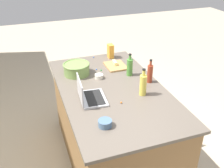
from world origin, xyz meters
TOP-DOWN VIEW (x-y plane):
  - ground_plane at (0.00, 0.00)m, footprint 12.00×12.00m
  - island_counter at (0.00, 0.00)m, footprint 1.73×0.99m
  - laptop at (-0.13, 0.27)m, footprint 0.33×0.25m
  - mixing_bowl_large at (0.42, 0.25)m, footprint 0.29×0.29m
  - bottle_olive at (0.21, -0.27)m, footprint 0.06×0.06m
  - bottle_oil at (-0.20, -0.23)m, footprint 0.07×0.07m
  - bottle_soy at (-0.00, -0.41)m, footprint 0.06×0.06m
  - cutting_board at (0.46, -0.21)m, footprint 0.27×0.22m
  - butter_stick_left at (0.49, -0.21)m, footprint 0.11×0.04m
  - ramekin_small at (-0.54, 0.25)m, footprint 0.11×0.11m
  - ramekin_medium at (0.25, 0.06)m, footprint 0.09×0.09m
  - candy_bag at (0.73, -0.24)m, footprint 0.09×0.06m
  - candy_0 at (0.45, 0.02)m, footprint 0.01×0.01m
  - candy_1 at (0.79, -0.04)m, footprint 0.01×0.01m
  - candy_2 at (-0.28, 0.01)m, footprint 0.02×0.02m
  - candy_3 at (-0.22, 0.21)m, footprint 0.02×0.02m
  - candy_4 at (0.42, -0.02)m, footprint 0.01×0.01m

SIDE VIEW (x-z plane):
  - ground_plane at x=0.00m, z-range 0.00..0.00m
  - island_counter at x=0.00m, z-range 0.00..0.90m
  - candy_0 at x=0.45m, z-range 0.90..0.91m
  - candy_1 at x=0.79m, z-range 0.90..0.91m
  - candy_4 at x=0.42m, z-range 0.90..0.91m
  - candy_2 at x=-0.28m, z-range 0.90..0.92m
  - candy_3 at x=-0.22m, z-range 0.90..0.92m
  - cutting_board at x=0.46m, z-range 0.90..0.92m
  - ramekin_medium at x=0.25m, z-range 0.90..0.94m
  - ramekin_small at x=-0.54m, z-range 0.90..0.95m
  - butter_stick_left at x=0.49m, z-range 0.92..0.95m
  - laptop at x=-0.13m, z-range 0.84..1.06m
  - mixing_bowl_large at x=0.42m, z-range 0.90..1.03m
  - candy_bag at x=0.73m, z-range 0.90..1.07m
  - bottle_olive at x=0.21m, z-range 0.88..1.12m
  - bottle_soy at x=0.00m, z-range 0.88..1.12m
  - bottle_oil at x=-0.20m, z-range 0.87..1.14m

